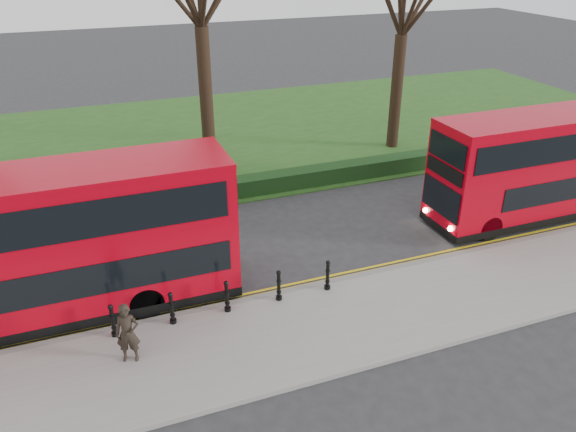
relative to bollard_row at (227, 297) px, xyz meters
name	(u,v)px	position (x,y,z in m)	size (l,w,h in m)	color
ground	(225,289)	(0.28, 1.35, -0.65)	(120.00, 120.00, 0.00)	#28282B
pavement	(253,344)	(0.28, -1.65, -0.57)	(60.00, 4.00, 0.15)	gray
kerb	(234,304)	(0.28, 0.35, -0.57)	(60.00, 0.25, 0.16)	slate
grass_verge	(153,144)	(0.28, 16.35, -0.62)	(60.00, 18.00, 0.06)	#214918
hedge	(183,196)	(0.28, 8.15, -0.25)	(60.00, 0.90, 0.80)	black
yellow_line_outer	(231,301)	(0.28, 0.65, -0.64)	(60.00, 0.10, 0.01)	yellow
yellow_line_inner	(229,297)	(0.28, 0.85, -0.64)	(60.00, 0.10, 0.01)	yellow
bollard_row	(227,297)	(0.00, 0.00, 0.00)	(6.73, 0.15, 1.00)	black
bus_lead	(34,250)	(-5.06, 1.90, 1.64)	(11.43, 2.62, 4.55)	#AA0110
bus_rear	(556,164)	(14.17, 2.11, 1.49)	(10.66, 2.45, 4.24)	#AA0110
pedestrian	(128,333)	(-2.97, -1.17, 0.36)	(0.63, 0.41, 1.72)	black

